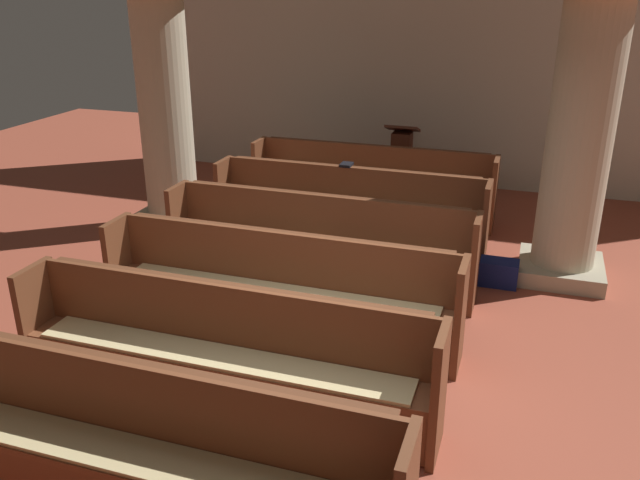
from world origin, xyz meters
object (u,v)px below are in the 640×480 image
pew_row_0 (371,181)px  lectern (401,165)px  pew_row_1 (348,207)px  pew_row_3 (278,286)px  pew_row_2 (318,241)px  pillar_far_side (164,99)px  pew_row_4 (221,350)px  pew_row_5 (136,446)px  pillar_aisle_side (581,127)px  kneeler_box_navy (499,273)px  hymn_book (346,165)px

pew_row_0 → lectern: size_ratio=3.05×
pew_row_1 → pew_row_3: (0.00, -2.28, 0.00)m
pew_row_0 → pew_row_1: same height
pew_row_2 → pew_row_3: 1.14m
pillar_far_side → lectern: bearing=40.6°
pew_row_3 → pew_row_4: bearing=-90.0°
pew_row_1 → pew_row_5: 4.56m
pew_row_3 → lectern: lectern is taller
pew_row_5 → pillar_aisle_side: (2.47, 4.46, 1.16)m
pew_row_4 → pew_row_1: bearing=90.0°
pew_row_2 → kneeler_box_navy: 1.97m
pew_row_4 → pillar_aisle_side: 4.30m
lectern → kneeler_box_navy: bearing=-59.3°
pew_row_3 → pew_row_1: bearing=90.0°
pew_row_4 → hymn_book: (-0.08, 3.61, 0.48)m
pew_row_5 → lectern: 6.84m
pew_row_3 → pew_row_4: size_ratio=1.00×
pew_row_5 → pillar_aisle_side: size_ratio=1.03×
pillar_aisle_side → hymn_book: 2.66m
pillar_far_side → lectern: pillar_far_side is taller
pew_row_5 → hymn_book: size_ratio=17.71×
pillar_far_side → hymn_book: (2.34, 0.14, -0.68)m
pew_row_1 → kneeler_box_navy: pew_row_1 is taller
pew_row_2 → lectern: (0.17, 3.41, -0.05)m
hymn_book → pew_row_5: bearing=-89.0°
lectern → hymn_book: size_ratio=5.80×
pew_row_3 → pew_row_0: bearing=90.0°
pillar_far_side → hymn_book: pillar_far_side is taller
pew_row_0 → pillar_far_side: bearing=-155.7°
pew_row_0 → lectern: (0.17, 1.13, -0.05)m
pew_row_2 → pew_row_3: size_ratio=1.00×
pew_row_3 → pillar_far_side: (-2.42, 2.33, 1.16)m
pillar_far_side → lectern: size_ratio=2.95×
pew_row_1 → pew_row_2: same height
pew_row_1 → pew_row_4: same height
lectern → pew_row_2: bearing=-92.9°
pew_row_0 → pillar_far_side: pillar_far_side is taller
kneeler_box_navy → pew_row_0: bearing=137.8°
hymn_book → pillar_aisle_side: bearing=-6.5°
hymn_book → lectern: bearing=83.0°
hymn_book → kneeler_box_navy: hymn_book is taller
pew_row_2 → pillar_aisle_side: bearing=22.7°
pew_row_1 → hymn_book: hymn_book is taller
pillar_far_side → lectern: (2.60, 2.23, -1.22)m
pew_row_0 → pew_row_4: same height
pew_row_0 → lectern: 1.15m
pew_row_1 → pillar_aisle_side: pillar_aisle_side is taller
kneeler_box_navy → pew_row_2: bearing=-161.4°
pew_row_4 → lectern: bearing=88.2°
pew_row_5 → pew_row_4: bearing=90.0°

